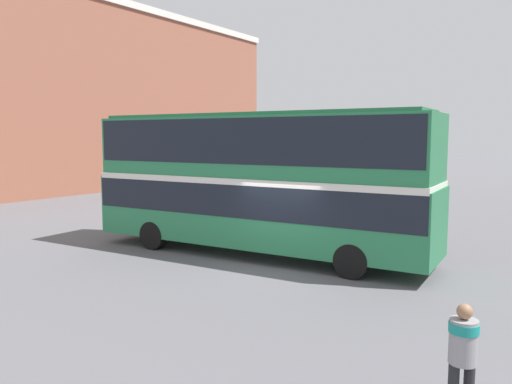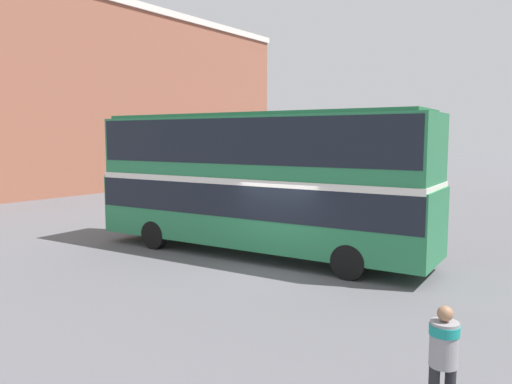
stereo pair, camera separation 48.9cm
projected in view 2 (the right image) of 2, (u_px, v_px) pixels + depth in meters
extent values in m
plane|color=#5B5B60|center=(279.00, 269.00, 14.56)|extent=(240.00, 240.00, 0.00)
cube|color=#935642|center=(69.00, 101.00, 37.35)|extent=(10.05, 38.01, 13.02)
cube|color=silver|center=(65.00, 8.00, 36.60)|extent=(10.35, 38.31, 0.50)
cube|color=#287A4C|center=(256.00, 211.00, 16.20)|extent=(11.56, 3.25, 2.04)
cube|color=#287A4C|center=(256.00, 149.00, 15.98)|extent=(11.39, 3.16, 2.03)
cube|color=black|center=(256.00, 197.00, 16.15)|extent=(11.45, 3.27, 1.00)
cube|color=black|center=(256.00, 141.00, 15.95)|extent=(11.22, 3.18, 1.38)
cube|color=silver|center=(256.00, 179.00, 16.09)|extent=(11.45, 3.27, 0.20)
cube|color=#226841|center=(256.00, 115.00, 15.86)|extent=(10.86, 2.95, 0.10)
cylinder|color=black|center=(376.00, 246.00, 15.33)|extent=(0.98, 0.36, 0.97)
cylinder|color=black|center=(349.00, 262.00, 13.43)|extent=(0.98, 0.36, 0.97)
cylinder|color=black|center=(196.00, 225.00, 19.06)|extent=(0.98, 0.36, 0.97)
cylinder|color=black|center=(154.00, 235.00, 17.17)|extent=(0.98, 0.36, 0.97)
cylinder|color=gray|center=(444.00, 344.00, 6.65)|extent=(0.53, 0.53, 0.62)
cylinder|color=teal|center=(444.00, 330.00, 6.63)|extent=(0.56, 0.56, 0.14)
sphere|color=#936B4C|center=(445.00, 314.00, 6.60)|extent=(0.21, 0.21, 0.21)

